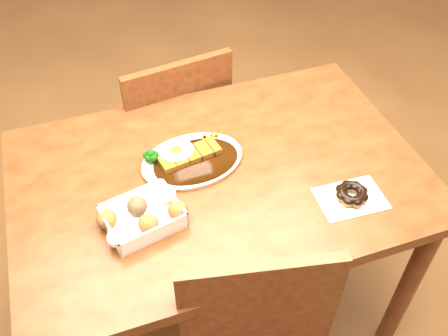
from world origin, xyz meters
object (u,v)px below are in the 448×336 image
object	(u,v)px
donut_box	(143,216)
pon_de_ring	(352,194)
table	(219,195)
chair_far	(171,131)
katsu_curry_plate	(190,158)

from	to	relation	value
donut_box	pon_de_ring	xyz separation A→B (m)	(0.57, -0.11, -0.01)
table	chair_far	xyz separation A→B (m)	(-0.02, 0.54, -0.17)
table	katsu_curry_plate	distance (m)	0.15
donut_box	table	bearing A→B (deg)	23.76
katsu_curry_plate	table	bearing A→B (deg)	-46.18
chair_far	donut_box	bearing A→B (deg)	62.87
donut_box	katsu_curry_plate	bearing A→B (deg)	44.49
table	chair_far	world-z (taller)	chair_far
katsu_curry_plate	chair_far	bearing A→B (deg)	84.53
chair_far	donut_box	distance (m)	0.75
table	pon_de_ring	size ratio (longest dim) A/B	6.20
donut_box	pon_de_ring	bearing A→B (deg)	-10.82
table	katsu_curry_plate	world-z (taller)	katsu_curry_plate
donut_box	pon_de_ring	size ratio (longest dim) A/B	1.23
katsu_curry_plate	donut_box	size ratio (longest dim) A/B	1.36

